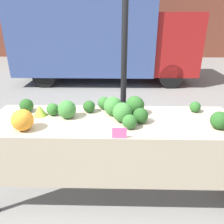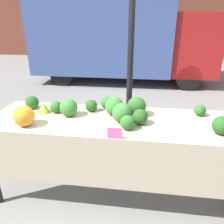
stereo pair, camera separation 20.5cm
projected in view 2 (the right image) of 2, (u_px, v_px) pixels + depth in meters
The scene contains 20 objects.
ground_plane at pixel (112, 191), 2.43m from camera, with size 40.00×40.00×0.00m, color gray.
building_facade at pixel (139, 4), 10.38m from camera, with size 16.00×0.60×4.94m.
tent_pole at pixel (130, 68), 2.54m from camera, with size 0.07×0.07×2.47m.
parked_truck at pixel (118, 34), 6.43m from camera, with size 5.12×2.09×2.57m.
market_table at pixel (111, 133), 2.07m from camera, with size 2.38×0.73×0.87m.
orange_cauliflower at pixel (24, 116), 1.94m from camera, with size 0.19×0.19×0.19m.
romanesco_head at pixel (44, 108), 2.23m from camera, with size 0.14×0.14×0.11m.
broccoli_head_0 at pixel (91, 106), 2.26m from camera, with size 0.12×0.12×0.12m.
broccoli_head_1 at pixel (140, 117), 1.97m from camera, with size 0.14×0.14×0.14m.
broccoli_head_3 at pixel (200, 110), 2.16m from camera, with size 0.11×0.11×0.11m.
broccoli_head_4 at pixel (222, 125), 1.80m from camera, with size 0.16×0.16×0.16m.
broccoli_head_5 at pixel (114, 106), 2.16m from camera, with size 0.19×0.19×0.19m.
broccoli_head_6 at pixel (69, 108), 2.14m from camera, with size 0.18×0.18×0.18m.
broccoli_head_7 at pixel (32, 102), 2.33m from camera, with size 0.14×0.14×0.14m.
broccoli_head_8 at pixel (136, 106), 2.15m from camera, with size 0.19×0.19×0.19m.
broccoli_head_9 at pixel (127, 122), 1.88m from camera, with size 0.13×0.13×0.13m.
broccoli_head_10 at pixel (107, 103), 2.32m from camera, with size 0.13×0.13×0.13m.
broccoli_head_11 at pixel (56, 107), 2.23m from camera, with size 0.12×0.12×0.12m.
broccoli_head_12 at pixel (122, 113), 2.01m from camera, with size 0.18×0.18×0.18m.
price_sign at pixel (115, 133), 1.74m from camera, with size 0.12×0.01×0.09m.
Camera 2 is at (0.25, -1.88, 1.75)m, focal length 35.00 mm.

